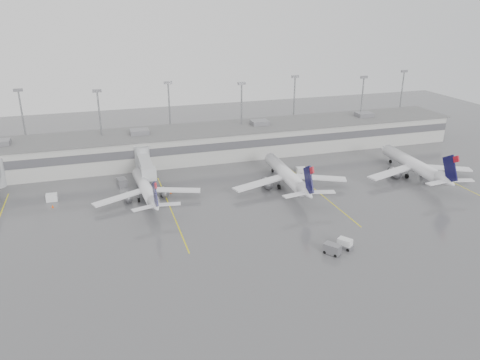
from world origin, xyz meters
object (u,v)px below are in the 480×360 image
object	(u,v)px
jet_far_right	(415,165)
baggage_tug	(345,244)
jet_mid_left	(146,189)
jet_mid_right	(287,175)

from	to	relation	value
jet_far_right	baggage_tug	distance (m)	45.08
jet_mid_left	baggage_tug	size ratio (longest dim) A/B	8.06
jet_mid_left	baggage_tug	world-z (taller)	jet_mid_left
jet_mid_left	jet_far_right	xyz separation A→B (m)	(67.30, -5.37, 0.51)
jet_mid_left	jet_mid_right	size ratio (longest dim) A/B	0.85
jet_mid_left	jet_far_right	bearing A→B (deg)	-8.37
jet_mid_left	jet_mid_right	world-z (taller)	jet_mid_right
jet_mid_right	baggage_tug	distance (m)	31.02
jet_mid_left	jet_mid_right	bearing A→B (deg)	-7.79
jet_mid_right	jet_far_right	bearing A→B (deg)	-2.33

